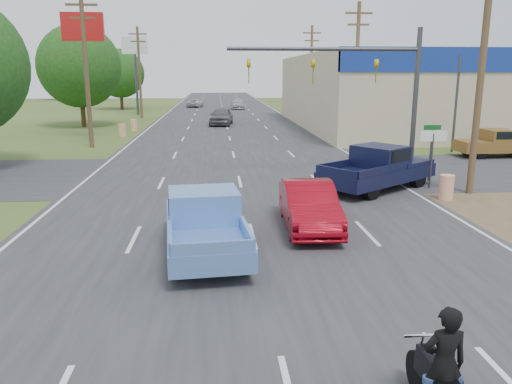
{
  "coord_description": "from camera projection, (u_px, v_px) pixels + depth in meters",
  "views": [
    {
      "loc": [
        -1.08,
        -6.57,
        4.87
      ],
      "look_at": [
        0.14,
        8.46,
        1.3
      ],
      "focal_mm": 35.0,
      "sensor_mm": 36.0,
      "label": 1
    }
  ],
  "objects": [
    {
      "name": "street_name_sign",
      "position": [
        431.0,
        147.0,
        22.94
      ],
      "size": [
        0.8,
        0.08,
        2.61
      ],
      "color": "#3F3F44",
      "rests_on": "ground"
    },
    {
      "name": "barrel_1",
      "position": [
        385.0,
        154.0,
        28.01
      ],
      "size": [
        0.56,
        0.56,
        1.0
      ],
      "primitive_type": "cylinder",
      "color": "orange",
      "rests_on": "ground"
    },
    {
      "name": "barrel_2",
      "position": [
        122.0,
        130.0,
        39.77
      ],
      "size": [
        0.56,
        0.56,
        1.0
      ],
      "primitive_type": "cylinder",
      "color": "orange",
      "rests_on": "ground"
    },
    {
      "name": "utility_pole_1",
      "position": [
        482.0,
        63.0,
        19.71
      ],
      "size": [
        2.0,
        0.28,
        10.0
      ],
      "color": "#4C3823",
      "rests_on": "ground"
    },
    {
      "name": "signal_mast",
      "position": [
        362.0,
        76.0,
        23.42
      ],
      "size": [
        9.12,
        0.4,
        7.0
      ],
      "color": "#3F3F44",
      "rests_on": "ground"
    },
    {
      "name": "barrel_3",
      "position": [
        134.0,
        125.0,
        43.68
      ],
      "size": [
        0.56,
        0.56,
        1.0
      ],
      "primitive_type": "cylinder",
      "color": "orange",
      "rests_on": "ground"
    },
    {
      "name": "pole_sign_left_near",
      "position": [
        84.0,
        42.0,
        36.14
      ],
      "size": [
        3.0,
        0.35,
        9.2
      ],
      "color": "#3F3F44",
      "rests_on": "ground"
    },
    {
      "name": "utility_pole_2",
      "position": [
        357.0,
        68.0,
        37.17
      ],
      "size": [
        2.0,
        0.28,
        10.0
      ],
      "color": "#4C3823",
      "rests_on": "ground"
    },
    {
      "name": "brown_pickup",
      "position": [
        496.0,
        143.0,
        29.96
      ],
      "size": [
        5.02,
        2.03,
        1.65
      ],
      "rotation": [
        0.0,
        0.0,
        1.59
      ],
      "color": "black",
      "rests_on": "ground"
    },
    {
      "name": "navy_pickup",
      "position": [
        380.0,
        167.0,
        21.47
      ],
      "size": [
        5.9,
        5.18,
        1.9
      ],
      "rotation": [
        0.0,
        0.0,
        -0.93
      ],
      "color": "black",
      "rests_on": "ground"
    },
    {
      "name": "utility_pole_5",
      "position": [
        86.0,
        67.0,
        32.77
      ],
      "size": [
        2.0,
        0.28,
        10.0
      ],
      "color": "#4C3823",
      "rests_on": "ground"
    },
    {
      "name": "lane_sign",
      "position": [
        433.0,
        145.0,
        21.37
      ],
      "size": [
        1.2,
        0.08,
        2.52
      ],
      "color": "#3F3F44",
      "rests_on": "ground"
    },
    {
      "name": "utility_pole_3",
      "position": [
        311.0,
        70.0,
        54.63
      ],
      "size": [
        2.0,
        0.28,
        10.0
      ],
      "color": "#4C3823",
      "rests_on": "ground"
    },
    {
      "name": "utility_pole_6",
      "position": [
        139.0,
        70.0,
        56.04
      ],
      "size": [
        2.0,
        0.28,
        10.0
      ],
      "color": "#4C3823",
      "rests_on": "ground"
    },
    {
      "name": "main_road",
      "position": [
        227.0,
        128.0,
        46.38
      ],
      "size": [
        15.0,
        180.0,
        0.02
      ],
      "primitive_type": "cube",
      "color": "#2D2D30",
      "rests_on": "ground"
    },
    {
      "name": "distant_car_silver",
      "position": [
        238.0,
        104.0,
        71.37
      ],
      "size": [
        1.95,
        4.73,
        1.37
      ],
      "primitive_type": "imported",
      "rotation": [
        0.0,
        0.0,
        -0.01
      ],
      "color": "#ADADB2",
      "rests_on": "ground"
    },
    {
      "name": "cross_road",
      "position": [
        238.0,
        173.0,
        25.04
      ],
      "size": [
        120.0,
        10.0,
        0.02
      ],
      "primitive_type": "cube",
      "color": "#2D2D30",
      "rests_on": "ground"
    },
    {
      "name": "pole_sign_left_far",
      "position": [
        135.0,
        54.0,
        59.42
      ],
      "size": [
        3.0,
        0.35,
        9.2
      ],
      "color": "#3F3F44",
      "rests_on": "ground"
    },
    {
      "name": "red_convertible",
      "position": [
        309.0,
        206.0,
        16.01
      ],
      "size": [
        1.73,
        4.56,
        1.49
      ],
      "primitive_type": "imported",
      "rotation": [
        0.0,
        0.0,
        -0.03
      ],
      "color": "maroon",
      "rests_on": "ground"
    },
    {
      "name": "distant_car_white",
      "position": [
        195.0,
        103.0,
        75.16
      ],
      "size": [
        2.64,
        4.54,
        1.19
      ],
      "primitive_type": "imported",
      "rotation": [
        0.0,
        0.0,
        2.98
      ],
      "color": "silver",
      "rests_on": "ground"
    },
    {
      "name": "tree_1",
      "position": [
        79.0,
        66.0,
        45.97
      ],
      "size": [
        7.56,
        7.56,
        9.36
      ],
      "color": "#422D19",
      "rests_on": "ground"
    },
    {
      "name": "tree_6",
      "position": [
        64.0,
        65.0,
        95.87
      ],
      "size": [
        8.82,
        8.82,
        10.92
      ],
      "color": "#422D19",
      "rests_on": "ground"
    },
    {
      "name": "barrel_0",
      "position": [
        446.0,
        187.0,
        19.73
      ],
      "size": [
        0.56,
        0.56,
        1.0
      ],
      "primitive_type": "cylinder",
      "color": "orange",
      "rests_on": "ground"
    },
    {
      "name": "distant_car_grey",
      "position": [
        221.0,
        116.0,
        48.75
      ],
      "size": [
        2.63,
        5.24,
        1.71
      ],
      "primitive_type": "imported",
      "rotation": [
        0.0,
        0.0,
        -0.12
      ],
      "color": "#5C5C61",
      "rests_on": "ground"
    },
    {
      "name": "tree_2",
      "position": [
        120.0,
        74.0,
        69.34
      ],
      "size": [
        6.72,
        6.72,
        8.32
      ],
      "color": "#422D19",
      "rests_on": "ground"
    },
    {
      "name": "rider",
      "position": [
        443.0,
        371.0,
        6.9
      ],
      "size": [
        0.63,
        0.42,
        1.73
      ],
      "primitive_type": "imported",
      "rotation": [
        0.0,
        0.0,
        3.14
      ],
      "color": "black",
      "rests_on": "ground"
    },
    {
      "name": "blue_pickup",
      "position": [
        204.0,
        221.0,
        13.89
      ],
      "size": [
        2.54,
        5.5,
        1.77
      ],
      "rotation": [
        0.0,
        0.0,
        0.09
      ],
      "color": "black",
      "rests_on": "ground"
    },
    {
      "name": "tree_5",
      "position": [
        369.0,
        69.0,
        100.72
      ],
      "size": [
        7.98,
        7.98,
        9.88
      ],
      "color": "#422D19",
      "rests_on": "ground"
    }
  ]
}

